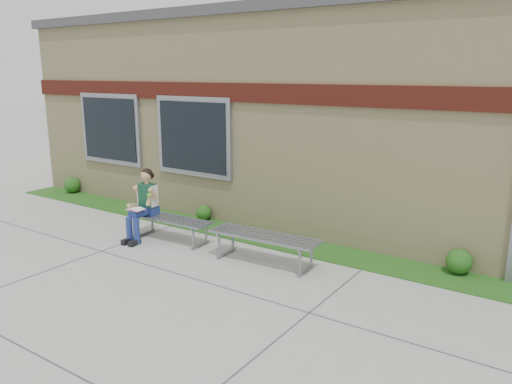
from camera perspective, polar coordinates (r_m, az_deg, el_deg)
The scene contains 9 objects.
ground at distance 6.64m, azimuth -3.84°, elevation -13.07°, with size 80.00×80.00×0.00m, color #9E9E99.
grass_strip at distance 8.67m, azimuth 6.82°, elevation -6.54°, with size 16.00×0.80×0.02m, color #184D14.
school_building at distance 11.30m, azimuth 15.13°, elevation 8.68°, with size 16.20×6.22×4.20m.
bench_left at distance 9.12m, azimuth -9.67°, elevation -3.51°, with size 1.63×0.50×0.42m.
bench_right at distance 7.92m, azimuth 0.93°, elevation -5.67°, with size 1.85×0.61×0.47m.
girl at distance 9.23m, azimuth -12.76°, elevation -1.26°, with size 0.48×0.79×1.28m.
shrub_west at distance 13.31m, azimuth -20.26°, elevation 0.76°, with size 0.39×0.39×0.39m, color #184D14.
shrub_mid at distance 10.24m, azimuth -6.00°, elevation -2.36°, with size 0.31×0.31×0.31m, color #184D14.
shrub_east at distance 8.13m, azimuth 22.19°, elevation -7.36°, with size 0.38×0.38×0.38m, color #184D14.
Camera 1 is at (3.67, -4.67, 2.98)m, focal length 35.00 mm.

